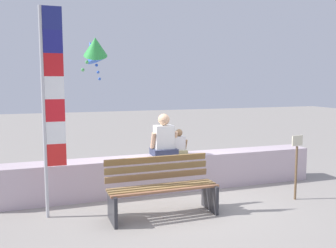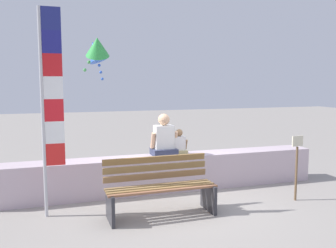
# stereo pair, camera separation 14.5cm
# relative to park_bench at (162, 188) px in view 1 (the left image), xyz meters

# --- Properties ---
(ground_plane) EXTENTS (40.00, 40.00, 0.00)m
(ground_plane) POSITION_rel_park_bench_xyz_m (0.43, 0.37, -0.42)
(ground_plane) COLOR gray
(seawall_ledge) EXTENTS (6.22, 0.52, 0.68)m
(seawall_ledge) POSITION_rel_park_bench_xyz_m (0.43, 1.19, -0.08)
(seawall_ledge) COLOR #C2ADB7
(seawall_ledge) RESTS_ON ground
(park_bench) EXTENTS (1.71, 0.63, 0.88)m
(park_bench) POSITION_rel_park_bench_xyz_m (0.00, 0.00, 0.00)
(park_bench) COLOR #905D3F
(park_bench) RESTS_ON ground
(person_adult) EXTENTS (0.52, 0.38, 0.79)m
(person_adult) POSITION_rel_park_bench_xyz_m (0.45, 1.24, 0.56)
(person_adult) COLOR #333955
(person_adult) RESTS_ON seawall_ledge
(person_child) EXTENTS (0.32, 0.23, 0.49)m
(person_child) POSITION_rel_park_bench_xyz_m (0.76, 1.24, 0.44)
(person_child) COLOR tan
(person_child) RESTS_ON seawall_ledge
(flag_banner) EXTENTS (0.33, 0.05, 3.16)m
(flag_banner) POSITION_rel_park_bench_xyz_m (-1.60, 0.45, 1.39)
(flag_banner) COLOR #B7B7BC
(flag_banner) RESTS_ON ground
(kite_blue) EXTENTS (0.86, 0.80, 1.10)m
(kite_blue) POSITION_rel_park_bench_xyz_m (-0.40, 4.49, 2.44)
(kite_blue) COLOR blue
(kite_green) EXTENTS (0.66, 0.76, 0.90)m
(kite_green) POSITION_rel_park_bench_xyz_m (-0.49, 3.47, 2.46)
(kite_green) COLOR green
(sign_post) EXTENTS (0.24, 0.06, 1.14)m
(sign_post) POSITION_rel_park_bench_xyz_m (2.46, -0.08, 0.26)
(sign_post) COLOR brown
(sign_post) RESTS_ON ground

